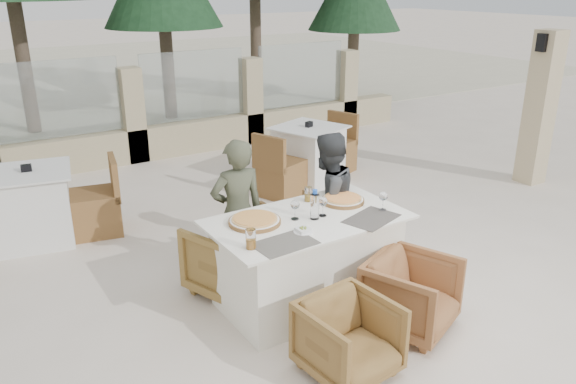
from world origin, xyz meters
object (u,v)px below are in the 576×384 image
water_bottle (315,204)px  armchair_far_right (299,227)px  dining_table (307,261)px  beer_glass_right (308,194)px  beer_glass_left (251,239)px  olive_dish (303,230)px  pizza_right (343,200)px  wine_glass_corner (383,200)px  diner_right (327,203)px  bg_table_a (33,207)px  wine_glass_near (323,205)px  armchair_near_right (411,294)px  bg_table_b (309,155)px  pizza_left (255,220)px  armchair_near_left (349,339)px  wine_glass_centre (295,209)px  diner_left (238,213)px  armchair_far_left (236,258)px

water_bottle → armchair_far_right: (0.41, 0.84, -0.62)m
dining_table → beer_glass_right: size_ratio=12.44×
beer_glass_left → olive_dish: (0.47, 0.02, -0.05)m
dining_table → water_bottle: (0.04, -0.04, 0.51)m
pizza_right → beer_glass_right: (-0.24, 0.18, 0.04)m
beer_glass_right → pizza_right: bearing=-37.8°
beer_glass_left → wine_glass_corner: bearing=1.4°
diner_right → bg_table_a: (-2.21, 2.09, -0.27)m
dining_table → wine_glass_near: bearing=-11.5°
wine_glass_near → armchair_near_right: wine_glass_near is taller
bg_table_b → pizza_right: bearing=-137.9°
pizza_left → water_bottle: 0.50m
pizza_left → pizza_right: size_ratio=1.12×
pizza_right → beer_glass_left: bearing=-162.2°
wine_glass_corner → armchair_near_left: size_ratio=0.31×
wine_glass_centre → armchair_near_right: wine_glass_centre is taller
wine_glass_near → water_bottle: bearing=-171.9°
water_bottle → armchair_far_right: water_bottle is taller
dining_table → olive_dish: bearing=-132.1°
wine_glass_corner → armchair_near_right: bearing=-105.6°
pizza_right → bg_table_b: (1.27, 2.36, -0.41)m
pizza_right → armchair_near_left: bearing=-125.2°
diner_right → bg_table_a: 3.05m
armchair_far_right → armchair_near_left: size_ratio=1.01×
wine_glass_centre → diner_left: diner_left is taller
beer_glass_right → wine_glass_near: bearing=-104.5°
armchair_near_right → armchair_near_left: bearing=171.0°
pizza_right → olive_dish: pizza_right is taller
diner_left → bg_table_a: size_ratio=0.81×
armchair_far_left → bg_table_a: 2.40m
water_bottle → armchair_far_right: bearing=63.6°
wine_glass_near → armchair_near_right: (0.34, -0.72, -0.57)m
pizza_right → pizza_left: bearing=179.0°
pizza_right → wine_glass_centre: size_ratio=2.01×
pizza_left → water_bottle: bearing=-21.6°
armchair_near_right → diner_left: 1.63m
water_bottle → diner_right: (0.46, 0.45, -0.24)m
wine_glass_centre → wine_glass_corner: (0.72, -0.24, 0.00)m
bg_table_a → wine_glass_centre: bearing=-45.6°
water_bottle → wine_glass_centre: bearing=150.8°
water_bottle → beer_glass_left: bearing=-164.5°
dining_table → beer_glass_right: beer_glass_right is taller
water_bottle → armchair_near_left: water_bottle is taller
water_bottle → armchair_near_left: bearing=-110.1°
beer_glass_left → diner_right: 1.33m
wine_glass_near → armchair_far_right: (0.32, 0.82, -0.59)m
wine_glass_corner → armchair_near_left: (-0.90, -0.72, -0.59)m
dining_table → beer_glass_left: bearing=-160.6°
pizza_right → wine_glass_near: 0.36m
pizza_right → diner_left: (-0.76, 0.51, -0.13)m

